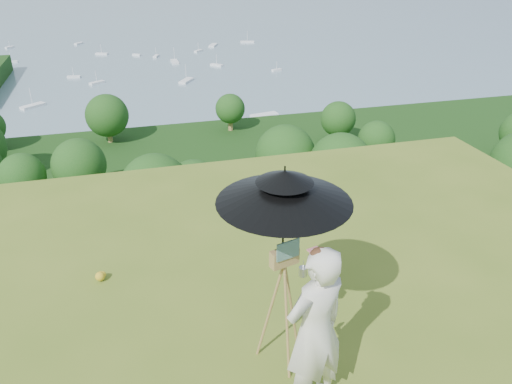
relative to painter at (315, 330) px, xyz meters
name	(u,v)px	position (x,y,z in m)	size (l,w,h in m)	color
forest_slope	(157,332)	(-1.00, 34.24, -29.90)	(140.00, 56.00, 22.00)	#0F370F
shoreline_tier	(140,205)	(-1.00, 74.24, -36.90)	(170.00, 28.00, 8.00)	gray
bay_water	(117,36)	(-1.00, 239.24, -34.90)	(700.00, 700.00, 0.00)	#7296A3
slope_trees	(142,202)	(-1.00, 34.24, -15.90)	(110.00, 50.00, 6.00)	#184B16
harbor_town	(136,171)	(-1.00, 74.24, -30.40)	(110.00, 22.00, 5.00)	silver
moored_boats	(81,78)	(-13.50, 160.24, -34.55)	(140.00, 140.00, 0.70)	white
painter	(315,330)	(0.00, 0.00, 0.00)	(0.66, 0.43, 1.81)	white
field_easel	(283,302)	(-0.11, 0.60, -0.12)	(0.59, 0.59, 1.56)	#9E7842
sun_umbrella	(284,216)	(-0.12, 0.63, 0.89)	(1.29, 1.29, 1.03)	black
painter_cap	(320,253)	(0.00, 0.00, 0.85)	(0.19, 0.22, 0.10)	pink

